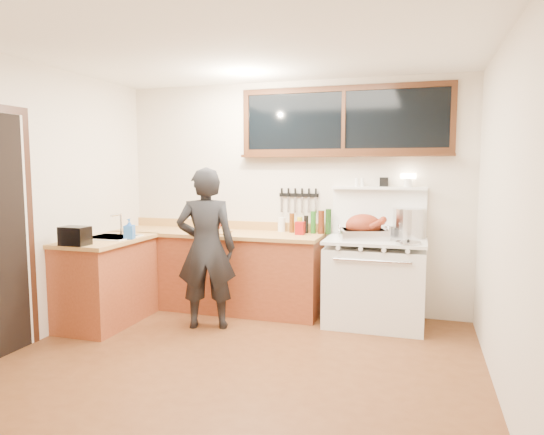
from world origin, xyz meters
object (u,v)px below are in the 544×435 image
(vintage_stove, at_px, (375,280))
(man, at_px, (206,248))
(roast_turkey, at_px, (364,229))
(cutting_board, at_px, (211,228))

(vintage_stove, xyz_separation_m, man, (-1.63, -0.61, 0.35))
(man, distance_m, roast_turkey, 1.63)
(vintage_stove, relative_size, cutting_board, 3.57)
(vintage_stove, height_order, man, man)
(vintage_stove, relative_size, man, 0.96)
(vintage_stove, xyz_separation_m, cutting_board, (-1.81, -0.09, 0.49))
(cutting_board, distance_m, roast_turkey, 1.69)
(man, relative_size, roast_turkey, 2.97)
(cutting_board, height_order, roast_turkey, roast_turkey)
(man, xyz_separation_m, roast_turkey, (1.51, 0.58, 0.18))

